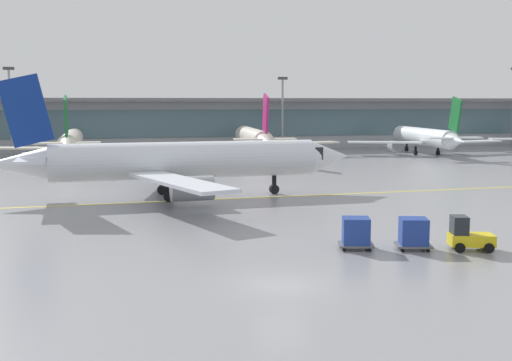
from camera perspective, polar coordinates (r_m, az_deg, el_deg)
ground_plane at (r=31.79m, az=2.23°, el=-9.30°), size 400.00×400.00×0.00m
taxiway_centreline_stripe at (r=58.63m, az=-5.95°, el=-1.77°), size 109.92×4.84×0.01m
terminal_concourse at (r=122.26m, az=-9.50°, el=5.05°), size 217.96×11.00×9.60m
gate_airplane_2 at (r=100.23m, az=-16.13°, el=3.33°), size 27.61×29.58×9.83m
gate_airplane_3 at (r=103.80m, az=-0.26°, el=3.78°), size 28.42×30.66×10.15m
gate_airplane_4 at (r=112.81m, az=14.73°, el=3.74°), size 27.28×29.46×9.75m
taxiing_regional_jet at (r=60.11m, az=-6.65°, el=1.71°), size 34.33×31.93×11.38m
baggage_tug at (r=40.85m, az=18.33°, el=-4.69°), size 2.89×2.19×2.10m
cargo_dolly_lead at (r=40.06m, az=13.85°, el=-4.52°), size 2.46×2.12×1.94m
cargo_dolly_trailing at (r=39.54m, az=8.89°, el=-4.55°), size 2.46×2.12×1.94m
apron_light_mast_1 at (r=115.08m, az=-21.02°, el=6.11°), size 1.80×0.36×14.68m
apron_light_mast_2 at (r=117.29m, az=2.37°, el=6.27°), size 1.80×0.36×13.40m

